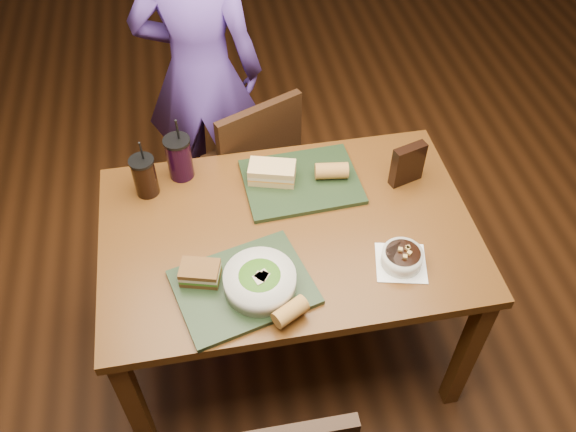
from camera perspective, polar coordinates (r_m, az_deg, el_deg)
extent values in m
plane|color=#381C0B|center=(2.73, 0.00, -11.58)|extent=(6.00, 6.00, 0.00)
cube|color=#542F10|center=(2.26, -14.00, -17.16)|extent=(0.06, 0.06, 0.71)
cube|color=#542F10|center=(2.39, 16.38, -12.19)|extent=(0.06, 0.06, 0.71)
cube|color=#542F10|center=(2.67, -14.27, -2.53)|extent=(0.06, 0.06, 0.71)
cube|color=#542F10|center=(2.78, 10.81, 0.90)|extent=(0.06, 0.06, 0.71)
cube|color=#542F10|center=(2.14, 0.00, -1.62)|extent=(1.30, 0.85, 0.04)
cube|color=black|center=(2.84, -2.93, 4.63)|extent=(0.51, 0.51, 0.04)
cube|color=black|center=(2.54, -2.56, 6.04)|extent=(0.37, 0.19, 0.46)
cube|color=black|center=(2.87, -5.54, -1.15)|extent=(0.04, 0.04, 0.39)
cube|color=black|center=(2.90, 0.94, -0.26)|extent=(0.04, 0.04, 0.39)
cube|color=black|center=(3.10, -6.26, 3.39)|extent=(0.04, 0.04, 0.39)
cube|color=black|center=(3.12, -0.23, 4.19)|extent=(0.04, 0.04, 0.39)
imported|color=#5B3AA0|center=(2.80, -8.20, 13.02)|extent=(0.63, 0.47, 1.54)
cube|color=black|center=(1.96, -4.17, -6.66)|extent=(0.49, 0.41, 0.02)
cube|color=black|center=(2.27, 1.25, 3.23)|extent=(0.43, 0.34, 0.02)
cylinder|color=silver|center=(1.92, -2.65, -6.14)|extent=(0.23, 0.23, 0.07)
ellipsoid|color=#427219|center=(1.91, -2.66, -5.90)|extent=(0.19, 0.19, 0.06)
cube|color=beige|center=(1.89, -2.54, -5.68)|extent=(0.05, 0.04, 0.01)
cube|color=beige|center=(1.88, -2.30, -5.72)|extent=(0.04, 0.05, 0.01)
cube|color=beige|center=(1.88, -2.76, -5.97)|extent=(0.04, 0.04, 0.01)
cube|color=beige|center=(1.89, -2.44, -5.52)|extent=(0.05, 0.04, 0.01)
cube|color=white|center=(2.06, 10.51, -4.35)|extent=(0.20, 0.20, 0.00)
cylinder|color=silver|center=(2.04, 10.62, -3.86)|extent=(0.14, 0.14, 0.05)
cylinder|color=black|center=(2.02, 10.70, -3.49)|extent=(0.12, 0.12, 0.01)
cube|color=#B28947|center=(2.02, 10.47, -3.10)|extent=(0.02, 0.02, 0.01)
cube|color=#B28947|center=(2.01, 11.29, -3.41)|extent=(0.02, 0.02, 0.01)
cube|color=#B28947|center=(2.00, 10.89, -3.77)|extent=(0.02, 0.02, 0.01)
cube|color=#B28947|center=(2.03, 11.17, -2.90)|extent=(0.01, 0.01, 0.01)
cube|color=#B28947|center=(2.02, 11.14, -2.99)|extent=(0.02, 0.02, 0.01)
cube|color=#593819|center=(1.98, -8.17, -5.65)|extent=(0.14, 0.11, 0.02)
cube|color=#3F721E|center=(1.97, -8.21, -5.40)|extent=(0.14, 0.11, 0.01)
cube|color=beige|center=(1.96, -8.25, -5.19)|extent=(0.14, 0.11, 0.01)
cube|color=#593819|center=(1.95, -8.30, -4.92)|extent=(0.14, 0.11, 0.02)
cube|color=tan|center=(2.26, -1.49, 3.69)|extent=(0.19, 0.14, 0.02)
cube|color=orange|center=(2.25, -1.50, 3.97)|extent=(0.19, 0.14, 0.01)
cube|color=beige|center=(2.24, -1.50, 4.15)|extent=(0.19, 0.14, 0.01)
cube|color=tan|center=(2.23, -1.51, 4.50)|extent=(0.19, 0.14, 0.02)
cylinder|color=#AD7533|center=(1.86, 0.22, -8.94)|extent=(0.12, 0.10, 0.06)
cylinder|color=#AD7533|center=(2.26, 4.10, 4.24)|extent=(0.13, 0.08, 0.06)
cylinder|color=black|center=(2.25, -13.23, 3.55)|extent=(0.08, 0.08, 0.15)
cylinder|color=black|center=(2.20, -13.59, 5.03)|extent=(0.09, 0.09, 0.01)
cylinder|color=black|center=(2.17, -13.53, 5.90)|extent=(0.01, 0.02, 0.10)
cylinder|color=black|center=(2.29, -10.12, 5.30)|extent=(0.09, 0.09, 0.16)
cylinder|color=black|center=(2.23, -10.41, 6.93)|extent=(0.10, 0.10, 0.01)
cylinder|color=black|center=(2.20, -10.30, 7.90)|extent=(0.01, 0.03, 0.11)
cube|color=black|center=(2.27, 11.13, 4.77)|extent=(0.13, 0.07, 0.17)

